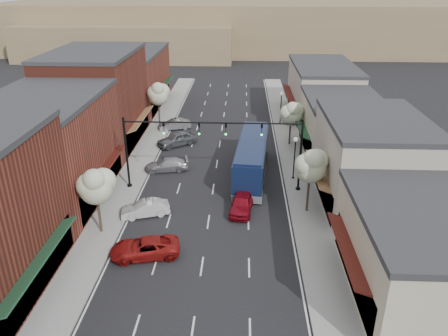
# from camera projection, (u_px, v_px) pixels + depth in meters

# --- Properties ---
(ground) EXTENTS (160.00, 160.00, 0.00)m
(ground) POSITION_uv_depth(u_px,v_px,m) (206.00, 235.00, 34.16)
(ground) COLOR black
(ground) RESTS_ON ground
(sidewalk_left) EXTENTS (2.80, 73.00, 0.15)m
(sidewalk_left) POSITION_uv_depth(u_px,v_px,m) (148.00, 147.00, 51.34)
(sidewalk_left) COLOR gray
(sidewalk_left) RESTS_ON ground
(sidewalk_right) EXTENTS (2.80, 73.00, 0.15)m
(sidewalk_right) POSITION_uv_depth(u_px,v_px,m) (291.00, 149.00, 50.68)
(sidewalk_right) COLOR gray
(sidewalk_right) RESTS_ON ground
(curb_left) EXTENTS (0.25, 73.00, 0.17)m
(curb_left) POSITION_uv_depth(u_px,v_px,m) (160.00, 147.00, 51.29)
(curb_left) COLOR gray
(curb_left) RESTS_ON ground
(curb_right) EXTENTS (0.25, 73.00, 0.17)m
(curb_right) POSITION_uv_depth(u_px,v_px,m) (279.00, 149.00, 50.74)
(curb_right) COLOR gray
(curb_right) RESTS_ON ground
(bldg_left_midnear) EXTENTS (10.14, 14.10, 9.40)m
(bldg_left_midnear) POSITION_uv_depth(u_px,v_px,m) (50.00, 149.00, 38.30)
(bldg_left_midnear) COLOR brown
(bldg_left_midnear) RESTS_ON ground
(bldg_left_midfar) EXTENTS (10.14, 14.10, 10.90)m
(bldg_left_midfar) POSITION_uv_depth(u_px,v_px,m) (98.00, 99.00, 50.77)
(bldg_left_midfar) COLOR maroon
(bldg_left_midfar) RESTS_ON ground
(bldg_left_far) EXTENTS (10.14, 18.10, 8.40)m
(bldg_left_far) POSITION_uv_depth(u_px,v_px,m) (131.00, 79.00, 65.88)
(bldg_left_far) COLOR brown
(bldg_left_far) RESTS_ON ground
(bldg_right_near) EXTENTS (9.14, 12.10, 5.90)m
(bldg_right_near) POSITION_uv_depth(u_px,v_px,m) (419.00, 253.00, 26.96)
(bldg_right_near) COLOR #BAB394
(bldg_right_near) RESTS_ON ground
(bldg_right_midnear) EXTENTS (9.14, 12.10, 7.90)m
(bldg_right_midnear) POSITION_uv_depth(u_px,v_px,m) (370.00, 162.00, 37.50)
(bldg_right_midnear) COLOR #ACA294
(bldg_right_midnear) RESTS_ON ground
(bldg_right_midfar) EXTENTS (9.14, 12.10, 6.40)m
(bldg_right_midfar) POSITION_uv_depth(u_px,v_px,m) (341.00, 126.00, 48.76)
(bldg_right_midfar) COLOR #BAB394
(bldg_right_midfar) RESTS_ON ground
(bldg_right_far) EXTENTS (9.14, 16.10, 7.40)m
(bldg_right_far) POSITION_uv_depth(u_px,v_px,m) (321.00, 91.00, 61.33)
(bldg_right_far) COLOR #ACA294
(bldg_right_far) RESTS_ON ground
(hill_far) EXTENTS (120.00, 30.00, 12.00)m
(hill_far) POSITION_uv_depth(u_px,v_px,m) (234.00, 27.00, 113.83)
(hill_far) COLOR #7A6647
(hill_far) RESTS_ON ground
(hill_near) EXTENTS (50.00, 20.00, 8.00)m
(hill_near) POSITION_uv_depth(u_px,v_px,m) (128.00, 41.00, 104.69)
(hill_near) COLOR #7A6647
(hill_near) RESTS_ON ground
(signal_mast_right) EXTENTS (8.22, 0.46, 7.00)m
(signal_mast_right) POSITION_uv_depth(u_px,v_px,m) (275.00, 145.00, 39.36)
(signal_mast_right) COLOR black
(signal_mast_right) RESTS_ON ground
(signal_mast_left) EXTENTS (8.22, 0.46, 7.00)m
(signal_mast_left) POSITION_uv_depth(u_px,v_px,m) (151.00, 143.00, 39.80)
(signal_mast_left) COLOR black
(signal_mast_left) RESTS_ON ground
(tree_right_near) EXTENTS (2.85, 2.65, 5.95)m
(tree_right_near) POSITION_uv_depth(u_px,v_px,m) (311.00, 165.00, 35.62)
(tree_right_near) COLOR #47382B
(tree_right_near) RESTS_ON ground
(tree_right_far) EXTENTS (2.85, 2.65, 5.43)m
(tree_right_far) POSITION_uv_depth(u_px,v_px,m) (292.00, 113.00, 50.40)
(tree_right_far) COLOR #47382B
(tree_right_far) RESTS_ON ground
(tree_left_near) EXTENTS (2.85, 2.65, 5.69)m
(tree_left_near) POSITION_uv_depth(u_px,v_px,m) (96.00, 185.00, 32.72)
(tree_left_near) COLOR #47382B
(tree_left_near) RESTS_ON ground
(tree_left_far) EXTENTS (2.85, 2.65, 6.13)m
(tree_left_far) POSITION_uv_depth(u_px,v_px,m) (158.00, 93.00, 56.28)
(tree_left_far) COLOR #47382B
(tree_left_far) RESTS_ON ground
(lamp_post_near) EXTENTS (0.44, 0.44, 4.44)m
(lamp_post_near) POSITION_uv_depth(u_px,v_px,m) (295.00, 151.00, 42.21)
(lamp_post_near) COLOR black
(lamp_post_near) RESTS_ON ground
(lamp_post_far) EXTENTS (0.44, 0.44, 4.44)m
(lamp_post_far) POSITION_uv_depth(u_px,v_px,m) (281.00, 103.00, 58.18)
(lamp_post_far) COLOR black
(lamp_post_far) RESTS_ON ground
(coach_bus) EXTENTS (3.79, 12.68, 3.82)m
(coach_bus) POSITION_uv_depth(u_px,v_px,m) (252.00, 158.00, 43.37)
(coach_bus) COLOR #0E1939
(coach_bus) RESTS_ON ground
(red_hatchback) EXTENTS (2.36, 4.69, 1.53)m
(red_hatchback) POSITION_uv_depth(u_px,v_px,m) (242.00, 203.00, 37.35)
(red_hatchback) COLOR maroon
(red_hatchback) RESTS_ON ground
(parked_car_a) EXTENTS (5.35, 3.27, 1.38)m
(parked_car_a) POSITION_uv_depth(u_px,v_px,m) (145.00, 248.00, 31.37)
(parked_car_a) COLOR maroon
(parked_car_a) RESTS_ON ground
(parked_car_b) EXTENTS (4.31, 2.61, 1.34)m
(parked_car_b) POSITION_uv_depth(u_px,v_px,m) (145.00, 209.00, 36.65)
(parked_car_b) COLOR beige
(parked_car_b) RESTS_ON ground
(parked_car_c) EXTENTS (4.78, 2.68, 1.31)m
(parked_car_c) POSITION_uv_depth(u_px,v_px,m) (167.00, 165.00, 45.09)
(parked_car_c) COLOR #9A999E
(parked_car_c) RESTS_ON ground
(parked_car_d) EXTENTS (5.05, 4.48, 1.65)m
(parked_car_d) POSITION_uv_depth(u_px,v_px,m) (177.00, 139.00, 51.65)
(parked_car_d) COLOR #525459
(parked_car_d) RESTS_ON ground
(parked_car_e) EXTENTS (4.42, 2.73, 1.38)m
(parked_car_e) POSITION_uv_depth(u_px,v_px,m) (175.00, 124.00, 57.09)
(parked_car_e) COLOR gray
(parked_car_e) RESTS_ON ground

